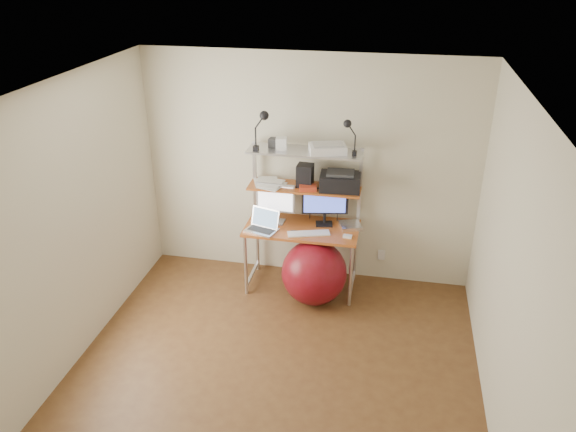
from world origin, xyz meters
name	(u,v)px	position (x,y,z in m)	size (l,w,h in m)	color
room	(271,251)	(0.00, 0.00, 1.25)	(3.60, 3.60, 3.60)	brown
computer_desk	(303,206)	(0.00, 1.50, 0.96)	(1.20, 0.60, 1.57)	#B85F23
wall_outlet	(381,255)	(0.85, 1.79, 0.30)	(0.08, 0.01, 0.12)	silver
monitor_silver	(276,200)	(-0.30, 1.52, 0.99)	(0.42, 0.16, 0.47)	#B2B3B7
monitor_black	(325,203)	(0.22, 1.56, 0.98)	(0.49, 0.17, 0.49)	black
laptop	(263,225)	(-0.39, 1.31, 0.79)	(0.38, 0.34, 0.28)	silver
keyboard	(309,233)	(0.10, 1.30, 0.75)	(0.44, 0.12, 0.01)	silver
mouse	(348,236)	(0.50, 1.30, 0.75)	(0.09, 0.05, 0.02)	silver
mac_mini	(350,226)	(0.50, 1.53, 0.76)	(0.22, 0.22, 0.04)	silver
phone	(294,234)	(-0.06, 1.27, 0.74)	(0.07, 0.13, 0.01)	black
printer	(340,181)	(0.37, 1.57, 1.24)	(0.43, 0.30, 0.20)	black
nas_cube	(305,175)	(0.00, 1.59, 1.27)	(0.16, 0.16, 0.24)	black
red_box	(308,188)	(0.05, 1.49, 1.18)	(0.17, 0.12, 0.05)	#BD371E
scanner	(328,148)	(0.23, 1.55, 1.60)	(0.41, 0.33, 0.10)	silver
box_white	(281,144)	(-0.24, 1.54, 1.61)	(0.11, 0.09, 0.13)	silver
box_grey	(274,143)	(-0.33, 1.61, 1.60)	(0.09, 0.09, 0.09)	#2D2D2F
clip_lamp_left	(262,122)	(-0.41, 1.45, 1.86)	(0.17, 0.09, 0.42)	black
clip_lamp_right	(349,130)	(0.44, 1.51, 1.82)	(0.14, 0.08, 0.36)	black
exercise_ball	(314,273)	(0.18, 1.20, 0.34)	(0.69, 0.69, 0.69)	maroon
paper_stack	(269,183)	(-0.38, 1.57, 1.16)	(0.40, 0.41, 0.02)	white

